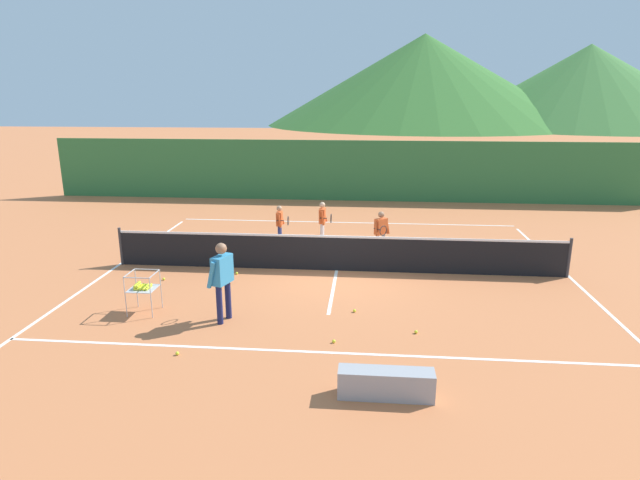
{
  "coord_description": "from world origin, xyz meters",
  "views": [
    {
      "loc": [
        0.77,
        -13.49,
        4.6
      ],
      "look_at": [
        -0.34,
        -1.19,
        1.17
      ],
      "focal_mm": 29.7,
      "sensor_mm": 36.0,
      "label": 1
    }
  ],
  "objects_px": {
    "instructor": "(222,275)",
    "tennis_ball_3": "(237,273)",
    "tennis_net": "(337,253)",
    "tennis_ball_1": "(354,311)",
    "ball_cart": "(142,287)",
    "tennis_ball_5": "(164,279)",
    "tennis_ball_2": "(177,353)",
    "courtside_bench": "(386,384)",
    "tennis_ball_4": "(334,341)",
    "student_1": "(323,218)",
    "tennis_ball_0": "(416,332)",
    "student_0": "(280,221)",
    "student_2": "(381,229)"
  },
  "relations": [
    {
      "from": "tennis_ball_0",
      "to": "tennis_ball_1",
      "type": "bearing_deg",
      "value": 142.68
    },
    {
      "from": "instructor",
      "to": "ball_cart",
      "type": "relative_size",
      "value": 1.89
    },
    {
      "from": "tennis_ball_3",
      "to": "instructor",
      "type": "bearing_deg",
      "value": -81.15
    },
    {
      "from": "student_2",
      "to": "tennis_ball_4",
      "type": "relative_size",
      "value": 19.51
    },
    {
      "from": "tennis_net",
      "to": "tennis_ball_1",
      "type": "xyz_separation_m",
      "value": [
        0.56,
        -2.77,
        -0.47
      ]
    },
    {
      "from": "student_1",
      "to": "ball_cart",
      "type": "distance_m",
      "value": 6.83
    },
    {
      "from": "tennis_net",
      "to": "student_0",
      "type": "height_order",
      "value": "student_0"
    },
    {
      "from": "ball_cart",
      "to": "tennis_ball_4",
      "type": "distance_m",
      "value": 4.39
    },
    {
      "from": "tennis_net",
      "to": "student_2",
      "type": "relative_size",
      "value": 9.08
    },
    {
      "from": "ball_cart",
      "to": "tennis_ball_0",
      "type": "distance_m",
      "value": 5.86
    },
    {
      "from": "ball_cart",
      "to": "tennis_ball_3",
      "type": "relative_size",
      "value": 13.22
    },
    {
      "from": "student_1",
      "to": "tennis_net",
      "type": "bearing_deg",
      "value": -77.4
    },
    {
      "from": "tennis_ball_5",
      "to": "instructor",
      "type": "bearing_deg",
      "value": -46.18
    },
    {
      "from": "tennis_net",
      "to": "ball_cart",
      "type": "relative_size",
      "value": 13.41
    },
    {
      "from": "tennis_ball_3",
      "to": "courtside_bench",
      "type": "xyz_separation_m",
      "value": [
        3.74,
        -5.51,
        0.2
      ]
    },
    {
      "from": "tennis_ball_1",
      "to": "student_0",
      "type": "bearing_deg",
      "value": 115.45
    },
    {
      "from": "ball_cart",
      "to": "tennis_ball_5",
      "type": "relative_size",
      "value": 13.22
    },
    {
      "from": "tennis_ball_1",
      "to": "courtside_bench",
      "type": "relative_size",
      "value": 0.05
    },
    {
      "from": "tennis_ball_0",
      "to": "ball_cart",
      "type": "bearing_deg",
      "value": 174.69
    },
    {
      "from": "tennis_ball_5",
      "to": "tennis_ball_2",
      "type": "bearing_deg",
      "value": -65.68
    },
    {
      "from": "tennis_ball_2",
      "to": "tennis_ball_5",
      "type": "height_order",
      "value": "same"
    },
    {
      "from": "student_0",
      "to": "tennis_ball_3",
      "type": "distance_m",
      "value": 3.17
    },
    {
      "from": "instructor",
      "to": "tennis_ball_3",
      "type": "distance_m",
      "value": 3.1
    },
    {
      "from": "tennis_net",
      "to": "tennis_ball_4",
      "type": "relative_size",
      "value": 177.24
    },
    {
      "from": "student_0",
      "to": "tennis_ball_5",
      "type": "distance_m",
      "value": 4.41
    },
    {
      "from": "tennis_ball_4",
      "to": "tennis_ball_5",
      "type": "bearing_deg",
      "value": 145.6
    },
    {
      "from": "student_1",
      "to": "tennis_ball_5",
      "type": "xyz_separation_m",
      "value": [
        -3.74,
        -3.91,
        -0.76
      ]
    },
    {
      "from": "tennis_ball_4",
      "to": "tennis_net",
      "type": "bearing_deg",
      "value": 92.72
    },
    {
      "from": "tennis_ball_2",
      "to": "tennis_ball_4",
      "type": "xyz_separation_m",
      "value": [
        2.81,
        0.74,
        0.0
      ]
    },
    {
      "from": "student_2",
      "to": "ball_cart",
      "type": "bearing_deg",
      "value": -138.2
    },
    {
      "from": "student_0",
      "to": "tennis_ball_1",
      "type": "distance_m",
      "value": 5.84
    },
    {
      "from": "student_1",
      "to": "tennis_ball_3",
      "type": "distance_m",
      "value": 3.93
    },
    {
      "from": "student_0",
      "to": "student_1",
      "type": "bearing_deg",
      "value": 12.17
    },
    {
      "from": "tennis_ball_5",
      "to": "courtside_bench",
      "type": "distance_m",
      "value": 7.37
    },
    {
      "from": "courtside_bench",
      "to": "tennis_ball_1",
      "type": "bearing_deg",
      "value": 99.94
    },
    {
      "from": "student_0",
      "to": "ball_cart",
      "type": "xyz_separation_m",
      "value": [
        -2.07,
        -5.64,
        -0.15
      ]
    },
    {
      "from": "student_1",
      "to": "tennis_ball_1",
      "type": "distance_m",
      "value": 5.69
    },
    {
      "from": "courtside_bench",
      "to": "tennis_ball_3",
      "type": "bearing_deg",
      "value": 124.14
    },
    {
      "from": "tennis_ball_1",
      "to": "tennis_ball_5",
      "type": "xyz_separation_m",
      "value": [
        -4.91,
        1.61,
        0.0
      ]
    },
    {
      "from": "student_2",
      "to": "ball_cart",
      "type": "xyz_separation_m",
      "value": [
        -5.2,
        -4.65,
        -0.21
      ]
    },
    {
      "from": "tennis_ball_0",
      "to": "tennis_ball_5",
      "type": "xyz_separation_m",
      "value": [
        -6.16,
        2.56,
        0.0
      ]
    },
    {
      "from": "tennis_ball_1",
      "to": "tennis_ball_4",
      "type": "xyz_separation_m",
      "value": [
        -0.35,
        -1.51,
        0.0
      ]
    },
    {
      "from": "student_1",
      "to": "tennis_ball_0",
      "type": "relative_size",
      "value": 19.31
    },
    {
      "from": "student_0",
      "to": "tennis_ball_4",
      "type": "bearing_deg",
      "value": -72.42
    },
    {
      "from": "tennis_ball_2",
      "to": "courtside_bench",
      "type": "bearing_deg",
      "value": -15.52
    },
    {
      "from": "tennis_ball_4",
      "to": "courtside_bench",
      "type": "distance_m",
      "value": 2.02
    },
    {
      "from": "tennis_ball_3",
      "to": "courtside_bench",
      "type": "distance_m",
      "value": 6.66
    },
    {
      "from": "tennis_ball_0",
      "to": "tennis_ball_1",
      "type": "height_order",
      "value": "same"
    },
    {
      "from": "instructor",
      "to": "tennis_ball_4",
      "type": "distance_m",
      "value": 2.68
    },
    {
      "from": "ball_cart",
      "to": "tennis_ball_3",
      "type": "height_order",
      "value": "ball_cart"
    }
  ]
}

